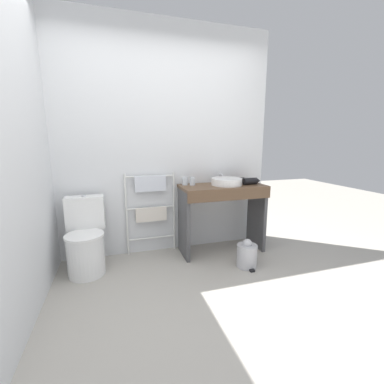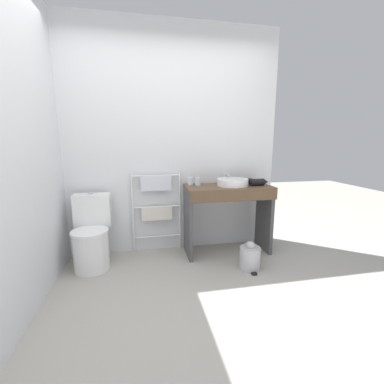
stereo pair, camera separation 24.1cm
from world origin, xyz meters
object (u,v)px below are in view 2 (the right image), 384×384
(toilet, at_px, (91,238))
(trash_bin, at_px, (250,257))
(sink_basin, at_px, (233,182))
(hair_dryer, at_px, (258,182))
(towel_radiator, at_px, (157,201))
(cup_near_wall, at_px, (190,181))
(cup_near_edge, at_px, (198,181))

(toilet, relative_size, trash_bin, 2.47)
(sink_basin, height_order, hair_dryer, same)
(towel_radiator, height_order, trash_bin, towel_radiator)
(cup_near_wall, xyz_separation_m, hair_dryer, (0.77, -0.18, -0.01))
(sink_basin, relative_size, cup_near_wall, 3.78)
(sink_basin, height_order, cup_near_wall, cup_near_wall)
(cup_near_wall, distance_m, hair_dryer, 0.79)
(towel_radiator, height_order, sink_basin, towel_radiator)
(towel_radiator, xyz_separation_m, cup_near_wall, (0.40, -0.06, 0.24))
(toilet, xyz_separation_m, towel_radiator, (0.71, 0.26, 0.30))
(towel_radiator, distance_m, sink_basin, 0.93)
(toilet, distance_m, hair_dryer, 1.96)
(cup_near_edge, distance_m, trash_bin, 1.03)
(cup_near_wall, bearing_deg, trash_bin, -49.18)
(hair_dryer, height_order, trash_bin, hair_dryer)
(hair_dryer, bearing_deg, towel_radiator, 168.29)
(towel_radiator, relative_size, cup_near_edge, 10.06)
(towel_radiator, relative_size, trash_bin, 3.10)
(cup_near_edge, relative_size, trash_bin, 0.31)
(towel_radiator, relative_size, sink_basin, 2.67)
(hair_dryer, bearing_deg, sink_basin, 172.78)
(sink_basin, height_order, trash_bin, sink_basin)
(towel_radiator, bearing_deg, sink_basin, -13.20)
(hair_dryer, distance_m, trash_bin, 0.88)
(toilet, bearing_deg, trash_bin, -13.84)
(sink_basin, height_order, cup_near_edge, cup_near_edge)
(toilet, bearing_deg, sink_basin, 2.13)
(toilet, distance_m, cup_near_wall, 1.26)
(trash_bin, bearing_deg, cup_near_edge, 127.63)
(towel_radiator, bearing_deg, cup_near_edge, -11.62)
(hair_dryer, bearing_deg, toilet, -179.34)
(sink_basin, bearing_deg, hair_dryer, -7.22)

